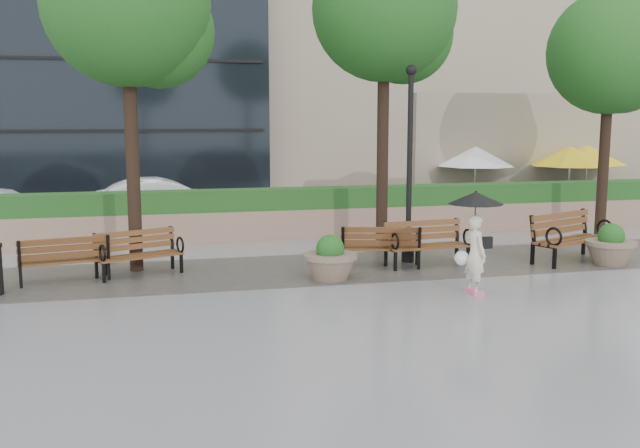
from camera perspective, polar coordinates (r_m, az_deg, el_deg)
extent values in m
plane|color=gray|center=(12.73, 4.00, -6.33)|extent=(100.00, 100.00, 0.00)
cube|color=#383330|center=(15.53, 0.72, -3.53)|extent=(28.00, 3.20, 0.01)
cube|color=#997962|center=(19.31, -2.14, 0.07)|extent=(24.00, 0.80, 0.80)
cube|color=#1A4E1D|center=(19.22, -2.15, 2.06)|extent=(24.00, 0.75, 0.55)
cube|color=tan|center=(25.44, 18.03, 5.36)|extent=(10.00, 0.60, 4.00)
cube|color=#1A4E1D|center=(23.45, 19.58, 1.23)|extent=(8.00, 0.50, 0.90)
cube|color=black|center=(23.26, -4.03, 0.54)|extent=(40.00, 7.00, 0.00)
cube|color=brown|center=(15.10, -19.78, -2.78)|extent=(1.80, 0.83, 0.05)
cube|color=brown|center=(14.78, -19.77, -1.84)|extent=(1.73, 0.43, 0.41)
cube|color=black|center=(15.11, -19.74, -3.55)|extent=(1.82, 0.92, 0.44)
torus|color=black|center=(15.31, -16.81, -1.82)|extent=(0.11, 0.36, 0.36)
torus|color=black|center=(15.21, -22.94, -2.21)|extent=(0.11, 0.36, 0.36)
cube|color=brown|center=(15.15, -14.22, -2.49)|extent=(1.81, 1.11, 0.05)
cube|color=brown|center=(15.34, -14.61, -1.23)|extent=(1.66, 0.73, 0.41)
cube|color=black|center=(15.21, -14.23, -3.22)|extent=(1.84, 1.20, 0.44)
torus|color=black|center=(14.70, -17.02, -2.26)|extent=(0.17, 0.35, 0.36)
torus|color=black|center=(15.25, -11.13, -1.65)|extent=(0.17, 0.35, 0.36)
cube|color=brown|center=(15.64, 4.85, -1.91)|extent=(1.81, 0.95, 0.05)
cube|color=brown|center=(15.32, 4.92, -1.00)|extent=(1.70, 0.57, 0.41)
cube|color=black|center=(15.65, 4.85, -2.66)|extent=(1.83, 1.05, 0.44)
torus|color=black|center=(15.84, 7.78, -1.19)|extent=(0.14, 0.36, 0.36)
torus|color=black|center=(15.75, 1.86, -1.17)|extent=(0.14, 0.36, 0.36)
cube|color=brown|center=(15.78, 8.62, -1.78)|extent=(1.89, 0.71, 0.05)
cube|color=brown|center=(15.98, 8.18, -0.48)|extent=(1.85, 0.28, 0.43)
cube|color=black|center=(15.85, 8.55, -2.52)|extent=(1.90, 0.81, 0.47)
torus|color=black|center=(15.22, 6.01, -1.41)|extent=(0.08, 0.38, 0.38)
torus|color=black|center=(16.00, 11.72, -1.05)|extent=(0.08, 0.38, 0.38)
cube|color=brown|center=(17.06, 19.49, -1.23)|extent=(2.13, 1.38, 0.06)
cube|color=brown|center=(17.18, 18.67, 0.08)|extent=(1.94, 0.94, 0.48)
cube|color=black|center=(17.12, 19.35, -2.00)|extent=(2.17, 1.48, 0.52)
torus|color=black|center=(16.12, 18.20, -0.98)|extent=(0.22, 0.41, 0.42)
torus|color=black|center=(17.73, 21.83, -0.32)|extent=(0.22, 0.41, 0.42)
cylinder|color=#7F6B56|center=(14.35, 0.82, -2.58)|extent=(1.10, 1.10, 0.09)
sphere|color=#124214|center=(14.32, 0.82, -1.98)|extent=(0.57, 0.57, 0.57)
cylinder|color=#7F6B56|center=(17.07, 22.25, -1.40)|extent=(1.11, 1.11, 0.09)
sphere|color=#124214|center=(17.05, 22.28, -0.90)|extent=(0.57, 0.57, 0.57)
cylinder|color=black|center=(15.99, 7.16, 4.37)|extent=(0.12, 0.12, 4.21)
cylinder|color=black|center=(16.25, 7.03, -2.52)|extent=(0.28, 0.28, 0.30)
sphere|color=black|center=(15.97, 7.31, 12.11)|extent=(0.24, 0.24, 0.24)
cylinder|color=black|center=(15.43, -14.80, 5.81)|extent=(0.28, 0.28, 5.19)
sphere|color=#124214|center=(15.58, -15.24, 16.77)|extent=(3.42, 3.42, 3.42)
sphere|color=#124214|center=(15.80, -12.88, 14.83)|extent=(2.39, 2.39, 2.39)
cylinder|color=black|center=(17.30, 5.04, 6.66)|extent=(0.28, 0.28, 5.38)
sphere|color=#124214|center=(17.46, 5.18, 16.79)|extent=(3.41, 3.41, 3.41)
sphere|color=#124214|center=(17.87, 6.73, 14.84)|extent=(2.38, 2.38, 2.38)
cylinder|color=black|center=(20.47, 21.79, 5.29)|extent=(0.28, 0.28, 4.59)
sphere|color=#124214|center=(20.51, 22.21, 12.62)|extent=(3.22, 3.22, 3.22)
sphere|color=#124214|center=(21.07, 23.01, 11.20)|extent=(2.26, 2.26, 2.26)
cylinder|color=black|center=(23.39, 12.19, 0.53)|extent=(0.40, 0.40, 0.10)
cylinder|color=#99999E|center=(23.27, 12.28, 3.09)|extent=(0.06, 0.06, 2.20)
cone|color=white|center=(23.20, 12.35, 5.30)|extent=(2.50, 2.50, 0.60)
cylinder|color=black|center=(24.35, 19.14, 0.56)|extent=(0.40, 0.40, 0.10)
cylinder|color=#99999E|center=(24.23, 19.26, 3.02)|extent=(0.06, 0.06, 2.20)
cone|color=yellow|center=(24.17, 19.37, 5.14)|extent=(2.50, 2.50, 0.60)
cylinder|color=black|center=(25.22, 20.35, 0.76)|extent=(0.40, 0.40, 0.10)
cylinder|color=#99999E|center=(25.10, 20.48, 3.14)|extent=(0.06, 0.06, 2.20)
cone|color=yellow|center=(25.04, 20.59, 5.19)|extent=(2.50, 2.50, 0.60)
imported|color=white|center=(22.32, -24.09, 1.02)|extent=(4.36, 2.22, 1.21)
imported|color=white|center=(21.93, -12.40, 1.73)|extent=(4.44, 1.91, 1.42)
imported|color=#ECE1C7|center=(13.48, 12.33, -2.19)|extent=(0.47, 0.62, 1.59)
cube|color=#F2598C|center=(13.74, 11.95, -5.20)|extent=(0.13, 0.23, 0.08)
cube|color=#F2598C|center=(13.53, 12.55, -5.44)|extent=(0.13, 0.23, 0.08)
cube|color=black|center=(13.61, 13.01, -1.47)|extent=(0.14, 0.31, 0.22)
sphere|color=white|center=(13.61, 11.27, -2.69)|extent=(0.28, 0.28, 0.28)
cylinder|color=black|center=(13.42, 12.29, 0.35)|extent=(0.02, 0.02, 0.84)
cone|color=black|center=(13.37, 12.35, 2.03)|extent=(1.03, 1.03, 0.22)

